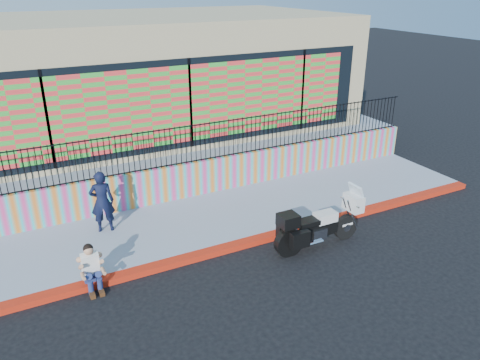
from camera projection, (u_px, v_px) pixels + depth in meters
ground at (253, 244)px, 12.34m from camera, size 90.00×90.00×0.00m
red_curb at (253, 241)px, 12.31m from camera, size 16.00×0.30×0.15m
sidewalk at (226, 215)px, 13.66m from camera, size 16.00×3.00×0.15m
mural_wall at (204, 177)px, 14.72m from camera, size 16.00×0.20×1.10m
metal_fence at (202, 142)px, 14.26m from camera, size 15.80×0.04×1.20m
elevated_platform at (154, 135)px, 18.91m from camera, size 16.00×10.00×1.25m
storefront_building at (151, 70)px, 17.70m from camera, size 14.00×8.06×4.00m
police_motorcycle at (317, 225)px, 11.94m from camera, size 2.48×0.82×1.54m
police_officer at (102, 202)px, 12.37m from camera, size 0.70×0.53×1.72m
seated_man at (92, 272)px, 10.36m from camera, size 0.54×0.71×1.06m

